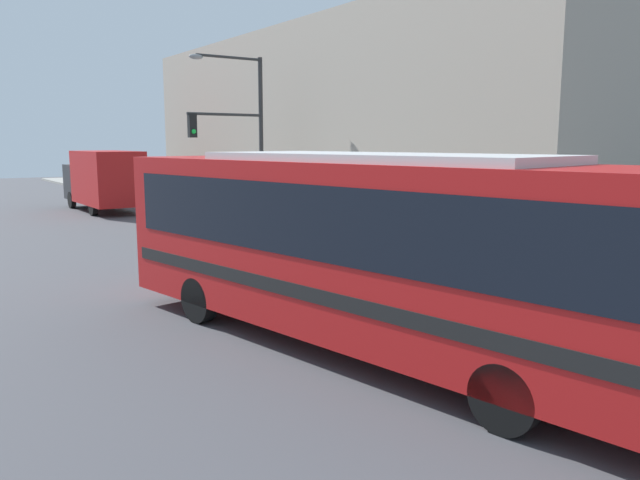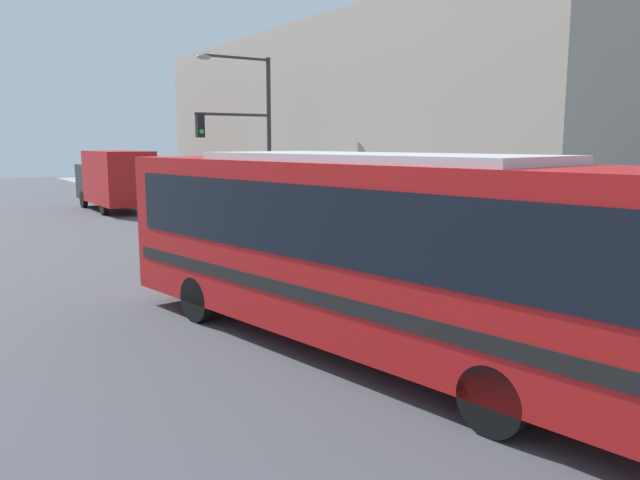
% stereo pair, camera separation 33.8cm
% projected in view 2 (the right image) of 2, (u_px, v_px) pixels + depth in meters
% --- Properties ---
extents(ground_plane, '(120.00, 120.00, 0.00)m').
position_uv_depth(ground_plane, '(372.00, 329.00, 11.97)').
color(ground_plane, '#47474C').
extents(sidewalk, '(2.42, 70.00, 0.17)m').
position_uv_depth(sidewalk, '(218.00, 211.00, 31.58)').
color(sidewalk, gray).
rests_on(sidewalk, ground_plane).
extents(building_facade, '(6.00, 27.72, 8.58)m').
position_uv_depth(building_facade, '(345.00, 126.00, 28.96)').
color(building_facade, '#9E9384').
rests_on(building_facade, ground_plane).
extents(city_bus, '(4.40, 11.70, 3.37)m').
position_uv_depth(city_bus, '(368.00, 241.00, 10.38)').
color(city_bus, red).
rests_on(city_bus, ground_plane).
extents(delivery_truck, '(2.38, 7.25, 3.11)m').
position_uv_depth(delivery_truck, '(114.00, 178.00, 32.43)').
color(delivery_truck, '#B21919').
rests_on(delivery_truck, ground_plane).
extents(fire_hydrant, '(0.26, 0.36, 0.70)m').
position_uv_depth(fire_hydrant, '(465.00, 257.00, 16.71)').
color(fire_hydrant, red).
rests_on(fire_hydrant, sidewalk).
extents(traffic_light_pole, '(3.28, 0.35, 4.61)m').
position_uv_depth(traffic_light_pole, '(243.00, 147.00, 24.93)').
color(traffic_light_pole, '#2D2D2D').
rests_on(traffic_light_pole, sidewalk).
extents(parking_meter, '(0.14, 0.14, 1.34)m').
position_uv_depth(parking_meter, '(314.00, 210.00, 22.87)').
color(parking_meter, '#2D2D2D').
rests_on(parking_meter, sidewalk).
extents(street_lamp, '(3.15, 0.28, 6.77)m').
position_uv_depth(street_lamp, '(259.00, 124.00, 25.41)').
color(street_lamp, '#2D2D2D').
rests_on(street_lamp, sidewalk).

